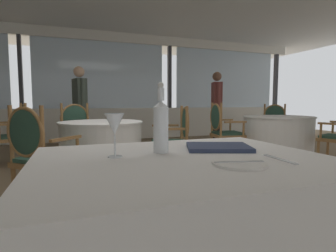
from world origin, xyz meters
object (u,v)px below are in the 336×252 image
Objects in this scene: dining_chair_0_0 at (16,130)px; dining_chair_2_0 at (78,130)px; wine_glass at (114,125)px; diner_person_1 at (217,103)px; side_plate at (239,163)px; dining_chair_1_2 at (274,123)px; dining_chair_2_2 at (176,136)px; dining_chair_1_0 at (222,128)px; water_bottle at (161,125)px; dining_chair_2_1 at (37,150)px; menu_book at (218,147)px; diner_person_0 at (80,103)px.

dining_chair_0_0 is 1.00× the size of dining_chair_2_0.
diner_person_1 is (3.13, 4.52, 0.09)m from wine_glass.
dining_chair_2_0 is at bearing 98.69° from side_plate.
dining_chair_2_2 is at bearing -26.44° from dining_chair_1_2.
dining_chair_1_0 reaches higher than wine_glass.
water_bottle is at bearing 91.02° from dining_chair_0_0.
dining_chair_2_0 is at bearing 91.90° from wine_glass.
dining_chair_2_2 is (1.57, 0.47, -0.00)m from dining_chair_2_1.
menu_book is 1.86m from dining_chair_2_1.
menu_book is at bearing -5.13° from dining_chair_2_0.
dining_chair_2_0 is at bearing 95.95° from water_bottle.
menu_book is at bearing -2.03° from water_bottle.
menu_book is 3.21m from dining_chair_2_0.
diner_person_1 reaches higher than wine_glass.
menu_book is 0.18× the size of diner_person_0.
dining_chair_1_0 is at bearing 50.89° from wine_glass.
dining_chair_2_1 reaches higher than wine_glass.
dining_chair_1_0 is at bearing 120.17° from diner_person_0.
menu_book is 0.31× the size of dining_chair_2_0.
diner_person_0 reaches higher than dining_chair_2_1.
water_bottle reaches higher than dining_chair_2_0.
side_plate is 0.21× the size of dining_chair_0_0.
dining_chair_2_1 is (0.52, -1.97, -0.02)m from dining_chair_0_0.
side_plate is 0.22× the size of dining_chair_2_2.
diner_person_1 is (3.62, 2.95, 0.44)m from dining_chair_2_1.
wine_glass is 0.20× the size of dining_chair_2_2.
side_plate is 1.10× the size of wine_glass.
diner_person_0 is at bearing 90.28° from wine_glass.
wine_glass is at bearing -119.11° from dining_chair_2_1.
dining_chair_2_0 reaches higher than menu_book.
dining_chair_1_0 is 1.01× the size of dining_chair_2_0.
menu_book is at bearing 88.07° from dining_chair_2_2.
wine_glass reaches higher than side_plate.
water_bottle reaches higher than dining_chair_1_0.
water_bottle is 2.21m from dining_chair_2_2.
dining_chair_1_0 is 0.57× the size of diner_person_1.
dining_chair_2_1 is at bearing 30.10° from dining_chair_2_2.
dining_chair_1_2 is 0.56× the size of diner_person_0.
dining_chair_0_0 is at bearing 30.73° from diner_person_0.
side_plate is 0.67× the size of menu_book.
side_plate is at bearing -4.50° from dining_chair_1_2.
wine_glass is 5.05m from dining_chair_1_2.
dining_chair_0_0 is at bearing -22.14° from dining_chair_2_2.
diner_person_0 is at bearing 160.32° from dining_chair_2_0.
dining_chair_2_0 is (-0.33, 3.14, -0.32)m from water_bottle.
wine_glass is 2.33m from dining_chair_2_2.
diner_person_0 is at bearing 95.17° from side_plate.
dining_chair_1_2 is 1.02× the size of dining_chair_2_2.
dining_chair_1_0 is at bearing -99.64° from diner_person_1.
side_plate is at bearing -111.69° from dining_chair_1_0.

